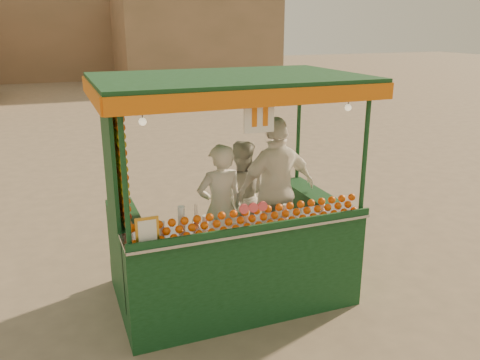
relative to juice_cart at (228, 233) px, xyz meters
name	(u,v)px	position (x,y,z in m)	size (l,w,h in m)	color
ground	(195,292)	(-0.36, 0.32, -0.92)	(90.00, 90.00, 0.00)	brown
building_right	(194,39)	(6.64, 24.32, 1.58)	(9.00, 6.00, 5.00)	#916F52
building_center	(31,22)	(-2.36, 30.32, 2.58)	(14.00, 7.00, 7.00)	#916F52
juice_cart	(228,233)	(0.00, 0.00, 0.00)	(3.12, 2.02, 2.83)	#0E3413
vendor_left	(220,208)	(-0.01, 0.24, 0.25)	(0.62, 0.41, 1.67)	silver
vendor_middle	(241,195)	(0.46, 0.75, 0.19)	(0.93, 0.84, 1.57)	beige
vendor_right	(277,190)	(0.78, 0.26, 0.39)	(1.19, 0.60, 1.95)	white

